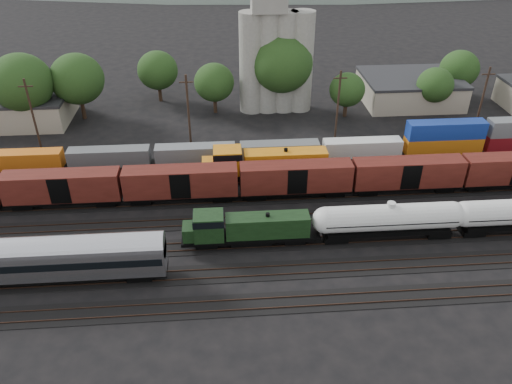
{
  "coord_description": "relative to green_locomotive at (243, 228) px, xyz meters",
  "views": [
    {
      "loc": [
        -6.93,
        -52.21,
        37.24
      ],
      "look_at": [
        -2.78,
        2.0,
        3.0
      ],
      "focal_mm": 35.0,
      "sensor_mm": 36.0,
      "label": 1
    }
  ],
  "objects": [
    {
      "name": "tree_band",
      "position": [
        4.8,
        41.31,
        5.18
      ],
      "size": [
        167.15,
        21.69,
        14.32
      ],
      "color": "black",
      "rests_on": "ground"
    },
    {
      "name": "tracks",
      "position": [
        4.82,
        5.0,
        -2.43
      ],
      "size": [
        180.0,
        33.2,
        0.2
      ],
      "color": "black",
      "rests_on": "ground"
    },
    {
      "name": "orange_locomotive",
      "position": [
        3.53,
        15.0,
        0.31
      ],
      "size": [
        19.68,
        3.28,
        4.92
      ],
      "color": "black",
      "rests_on": "ground"
    },
    {
      "name": "grain_silo",
      "position": [
        8.11,
        41.0,
        8.78
      ],
      "size": [
        13.4,
        5.0,
        29.0
      ],
      "color": "gray",
      "rests_on": "ground"
    },
    {
      "name": "green_locomotive",
      "position": [
        0.0,
        0.0,
        0.0
      ],
      "size": [
        16.36,
        2.89,
        4.33
      ],
      "color": "black",
      "rests_on": "ground"
    },
    {
      "name": "tank_car_a",
      "position": [
        17.41,
        0.0,
        0.4
      ],
      "size": [
        18.61,
        3.33,
        4.88
      ],
      "color": "silver",
      "rests_on": "ground"
    },
    {
      "name": "ground",
      "position": [
        4.82,
        5.0,
        -2.48
      ],
      "size": [
        600.0,
        600.0,
        0.0
      ],
      "primitive_type": "plane",
      "color": "black"
    },
    {
      "name": "passenger_coach",
      "position": [
        -21.16,
        -5.0,
        1.01
      ],
      "size": [
        25.18,
        3.11,
        5.72
      ],
      "color": "silver",
      "rests_on": "ground"
    },
    {
      "name": "container_wall",
      "position": [
        13.57,
        20.0,
        -0.14
      ],
      "size": [
        178.4,
        2.6,
        5.8
      ],
      "color": "black",
      "rests_on": "ground"
    },
    {
      "name": "boxcar_string",
      "position": [
        -15.44,
        10.0,
        0.64
      ],
      "size": [
        122.8,
        2.9,
        4.2
      ],
      "color": "black",
      "rests_on": "ground"
    },
    {
      "name": "industrial_sheds",
      "position": [
        11.45,
        40.25,
        0.08
      ],
      "size": [
        119.38,
        17.26,
        5.1
      ],
      "color": "#9E937F",
      "rests_on": "ground"
    },
    {
      "name": "utility_poles",
      "position": [
        4.82,
        27.0,
        3.73
      ],
      "size": [
        122.2,
        0.36,
        12.0
      ],
      "color": "black",
      "rests_on": "ground"
    }
  ]
}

